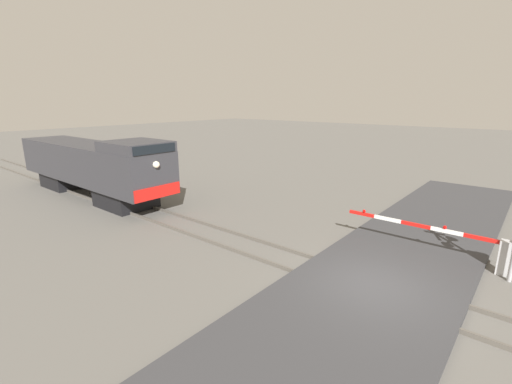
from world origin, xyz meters
TOP-DOWN VIEW (x-y plane):
  - ground_plane at (0.00, 0.00)m, footprint 160.00×160.00m
  - rail_track_left at (-0.72, 0.00)m, footprint 0.08×80.00m
  - rail_track_right at (0.72, 0.00)m, footprint 0.08×80.00m
  - road_surface at (0.00, 0.00)m, footprint 36.00×5.27m
  - locomotive at (0.00, 18.47)m, footprint 2.93×14.38m
  - crossing_gate at (3.97, -2.28)m, footprint 0.36×6.39m

SIDE VIEW (x-z plane):
  - ground_plane at x=0.00m, z-range 0.00..0.00m
  - rail_track_left at x=-0.72m, z-range 0.00..0.15m
  - rail_track_right at x=0.72m, z-range 0.00..0.15m
  - road_surface at x=0.00m, z-range 0.00..0.16m
  - crossing_gate at x=3.97m, z-range 0.18..1.56m
  - locomotive at x=0.00m, z-range 0.07..4.00m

